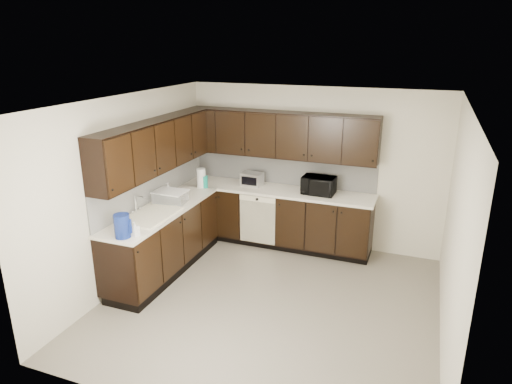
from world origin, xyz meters
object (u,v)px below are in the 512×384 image
(storage_bin, at_px, (170,197))
(blue_pitcher, at_px, (122,226))
(toaster_oven, at_px, (252,179))
(sink, at_px, (150,220))
(microwave, at_px, (319,185))

(storage_bin, relative_size, blue_pitcher, 1.52)
(toaster_oven, relative_size, storage_bin, 0.75)
(sink, xyz_separation_m, microwave, (1.86, 1.70, 0.19))
(sink, height_order, blue_pitcher, blue_pitcher)
(toaster_oven, bearing_deg, storage_bin, -118.08)
(sink, bearing_deg, microwave, 42.50)
(blue_pitcher, bearing_deg, microwave, 44.78)
(sink, bearing_deg, blue_pitcher, -82.87)
(toaster_oven, distance_m, blue_pitcher, 2.53)
(sink, relative_size, microwave, 1.69)
(microwave, distance_m, toaster_oven, 1.09)
(toaster_oven, bearing_deg, blue_pitcher, -100.36)
(blue_pitcher, bearing_deg, toaster_oven, 65.76)
(toaster_oven, bearing_deg, sink, -108.41)
(blue_pitcher, bearing_deg, sink, 88.45)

